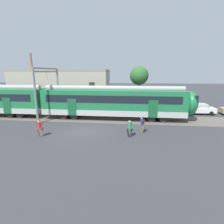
% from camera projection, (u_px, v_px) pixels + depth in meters
% --- Properties ---
extents(ground_plane, '(160.00, 160.00, 0.00)m').
position_uv_depth(ground_plane, '(84.00, 132.00, 17.96)').
color(ground_plane, '#38383D').
extents(track_bed, '(80.00, 4.40, 0.01)m').
position_uv_depth(track_bed, '(34.00, 116.00, 24.18)').
color(track_bed, '#605951').
rests_on(track_bed, ground).
extents(commuter_train, '(38.05, 3.07, 4.73)m').
position_uv_depth(commuter_train, '(50.00, 101.00, 23.40)').
color(commuter_train, '#B7B7B2').
rests_on(commuter_train, ground).
extents(pedestrian_red, '(0.66, 0.54, 1.67)m').
position_uv_depth(pedestrian_red, '(40.00, 127.00, 16.43)').
color(pedestrian_red, '#6B6051').
rests_on(pedestrian_red, ground).
extents(pedestrian_green, '(0.67, 0.55, 1.67)m').
position_uv_depth(pedestrian_green, '(130.00, 127.00, 16.36)').
color(pedestrian_green, '#28282D').
rests_on(pedestrian_green, ground).
extents(pedestrian_navy, '(0.63, 0.54, 1.67)m').
position_uv_depth(pedestrian_navy, '(142.00, 123.00, 17.51)').
color(pedestrian_navy, '#6B6051').
rests_on(pedestrian_navy, ground).
extents(parked_car_white, '(4.06, 1.87, 1.54)m').
position_uv_depth(parked_car_white, '(200.00, 109.00, 25.34)').
color(parked_car_white, silver).
rests_on(parked_car_white, ground).
extents(catenary_gantry, '(0.24, 6.64, 6.53)m').
position_uv_depth(catenary_gantry, '(48.00, 85.00, 22.96)').
color(catenary_gantry, gray).
rests_on(catenary_gantry, ground).
extents(background_building, '(17.16, 5.00, 9.20)m').
position_uv_depth(background_building, '(61.00, 88.00, 31.28)').
color(background_building, '#B2A899').
rests_on(background_building, ground).
extents(street_tree_right, '(3.58, 3.58, 7.09)m').
position_uv_depth(street_tree_right, '(139.00, 76.00, 33.66)').
color(street_tree_right, brown).
rests_on(street_tree_right, ground).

